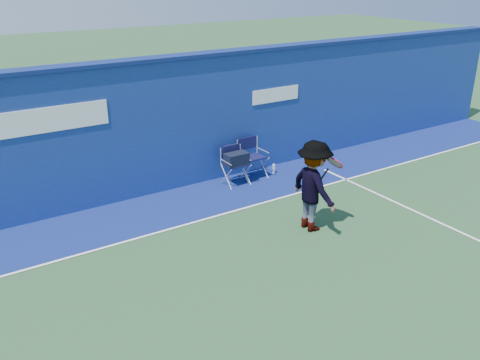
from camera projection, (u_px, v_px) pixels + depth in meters
ground at (277, 308)px, 7.83m from camera, size 80.00×80.00×0.00m
stadium_wall at (139, 129)px, 11.27m from camera, size 24.00×0.50×3.08m
out_of_bounds_strip at (164, 209)px, 11.01m from camera, size 24.00×1.80×0.01m
court_lines at (255, 288)px, 8.29m from camera, size 24.00×12.00×0.01m
directors_chair_left at (236, 169)px, 12.19m from camera, size 0.55×0.51×0.93m
directors_chair_right at (253, 166)px, 12.62m from camera, size 0.59×0.53×0.99m
water_bottle at (274, 169)px, 12.93m from camera, size 0.07×0.07×0.24m
tennis_player at (314, 186)px, 9.88m from camera, size 0.92×1.22×1.84m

